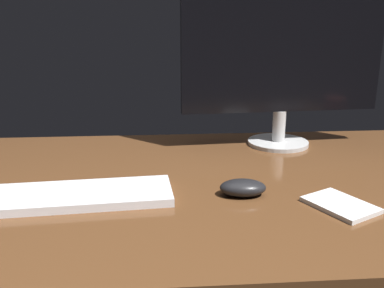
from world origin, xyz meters
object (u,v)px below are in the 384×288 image
at_px(monitor, 283,65).
at_px(computer_mouse, 243,188).
at_px(keyboard, 82,195).
at_px(notepad, 340,205).

distance_m(monitor, computer_mouse, 0.48).
xyz_separation_m(monitor, keyboard, (-0.53, -0.37, -0.23)).
bearing_deg(monitor, notepad, -93.49).
bearing_deg(monitor, computer_mouse, -119.85).
bearing_deg(computer_mouse, keyboard, -177.23).
relative_size(keyboard, notepad, 2.87).
distance_m(monitor, notepad, 0.51).
distance_m(keyboard, notepad, 0.54).
height_order(monitor, keyboard, monitor).
relative_size(monitor, computer_mouse, 5.93).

